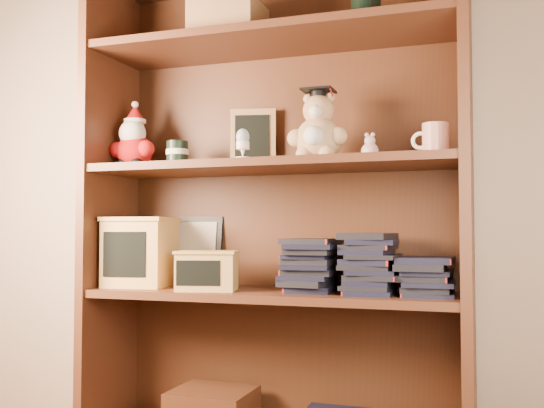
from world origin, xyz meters
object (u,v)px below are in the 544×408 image
Objects in this scene: bookcase at (276,217)px; treats_box at (141,251)px; grad_teddy_bear at (318,133)px; teacher_mug at (435,140)px.

treats_box is at bearing -173.64° from bookcase.
treats_box is (-0.62, 0.01, -0.37)m from grad_teddy_bear.
grad_teddy_bear reaches higher than teacher_mug.
treats_box is at bearing 179.45° from grad_teddy_bear.
bookcase reaches higher than grad_teddy_bear.
bookcase is 7.03× the size of grad_teddy_bear.
teacher_mug is at bearing 0.06° from treats_box.
bookcase reaches higher than teacher_mug.
grad_teddy_bear is 0.35m from teacher_mug.
grad_teddy_bear is 2.09× the size of teacher_mug.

